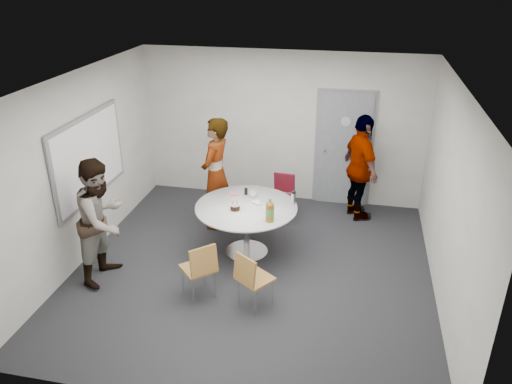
% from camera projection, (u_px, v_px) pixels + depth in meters
% --- Properties ---
extents(floor, '(5.00, 5.00, 0.00)m').
position_uv_depth(floor, '(253.00, 269.00, 7.18)').
color(floor, black).
rests_on(floor, ground).
extents(ceiling, '(5.00, 5.00, 0.00)m').
position_uv_depth(ceiling, '(252.00, 82.00, 6.04)').
color(ceiling, silver).
rests_on(ceiling, wall_back).
extents(wall_back, '(5.00, 0.00, 5.00)m').
position_uv_depth(wall_back, '(282.00, 127.00, 8.83)').
color(wall_back, '#B7B6AE').
rests_on(wall_back, floor).
extents(wall_left, '(0.00, 5.00, 5.00)m').
position_uv_depth(wall_left, '(81.00, 169.00, 7.08)').
color(wall_left, '#B7B6AE').
rests_on(wall_left, floor).
extents(wall_right, '(0.00, 5.00, 5.00)m').
position_uv_depth(wall_right, '(450.00, 201.00, 6.15)').
color(wall_right, '#B7B6AE').
rests_on(wall_right, floor).
extents(wall_front, '(5.00, 0.00, 5.00)m').
position_uv_depth(wall_front, '(192.00, 297.00, 4.40)').
color(wall_front, '#B7B6AE').
rests_on(wall_front, floor).
extents(door, '(1.02, 0.17, 2.12)m').
position_uv_depth(door, '(344.00, 149.00, 8.75)').
color(door, slate).
rests_on(door, wall_back).
extents(whiteboard, '(0.04, 1.90, 1.25)m').
position_uv_depth(whiteboard, '(89.00, 158.00, 7.21)').
color(whiteboard, gray).
rests_on(whiteboard, wall_left).
extents(table, '(1.50, 1.50, 1.13)m').
position_uv_depth(table, '(248.00, 213.00, 7.30)').
color(table, white).
rests_on(table, floor).
extents(chair_near_left, '(0.57, 0.57, 0.82)m').
position_uv_depth(chair_near_left, '(201.00, 266.00, 6.37)').
color(chair_near_left, '#93602D').
rests_on(chair_near_left, floor).
extents(chair_near_right, '(0.54, 0.55, 0.79)m').
position_uv_depth(chair_near_right, '(251.00, 276.00, 6.19)').
color(chair_near_right, '#93602D').
rests_on(chair_near_right, floor).
extents(chair_far, '(0.40, 0.44, 0.79)m').
position_uv_depth(chair_far, '(283.00, 192.00, 8.43)').
color(chair_far, maroon).
rests_on(chair_far, floor).
extents(person_main, '(0.54, 0.73, 1.86)m').
position_uv_depth(person_main, '(216.00, 174.00, 8.00)').
color(person_main, '#A5C6EA').
rests_on(person_main, floor).
extents(person_left, '(0.75, 0.92, 1.75)m').
position_uv_depth(person_left, '(102.00, 220.00, 6.69)').
color(person_left, white).
rests_on(person_left, floor).
extents(person_right, '(0.87, 1.15, 1.82)m').
position_uv_depth(person_right, '(361.00, 168.00, 8.26)').
color(person_right, black).
rests_on(person_right, floor).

